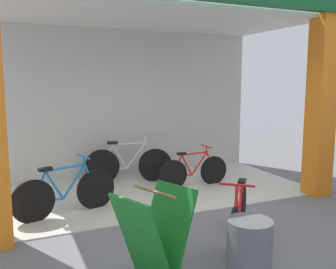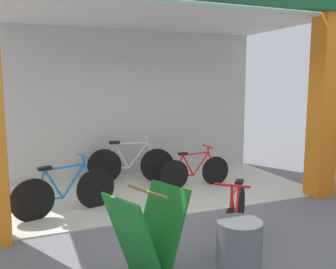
{
  "view_description": "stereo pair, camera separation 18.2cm",
  "coord_description": "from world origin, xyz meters",
  "px_view_note": "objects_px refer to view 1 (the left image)",
  "views": [
    {
      "loc": [
        -2.41,
        -4.79,
        2.02
      ],
      "look_at": [
        0.0,
        0.68,
        1.15
      ],
      "focal_mm": 39.38,
      "sensor_mm": 36.0,
      "label": 1
    },
    {
      "loc": [
        -2.24,
        -4.86,
        2.02
      ],
      "look_at": [
        0.0,
        0.68,
        1.15
      ],
      "focal_mm": 39.38,
      "sensor_mm": 36.0,
      "label": 2
    }
  ],
  "objects_px": {
    "bicycle_inside_1": "(194,171)",
    "bicycle_parked_0": "(239,217)",
    "sandwich_board_sign": "(154,235)",
    "bicycle_inside_2": "(129,164)",
    "trash_bin": "(249,268)",
    "bicycle_inside_0": "(66,193)"
  },
  "relations": [
    {
      "from": "bicycle_inside_0",
      "to": "bicycle_inside_2",
      "type": "xyz_separation_m",
      "value": [
        1.43,
        1.36,
        0.02
      ]
    },
    {
      "from": "bicycle_inside_1",
      "to": "bicycle_parked_0",
      "type": "xyz_separation_m",
      "value": [
        -0.62,
        -2.39,
        0.02
      ]
    },
    {
      "from": "bicycle_inside_1",
      "to": "bicycle_inside_0",
      "type": "bearing_deg",
      "value": -167.14
    },
    {
      "from": "bicycle_inside_1",
      "to": "bicycle_parked_0",
      "type": "height_order",
      "value": "bicycle_parked_0"
    },
    {
      "from": "bicycle_inside_0",
      "to": "sandwich_board_sign",
      "type": "height_order",
      "value": "sandwich_board_sign"
    },
    {
      "from": "bicycle_inside_0",
      "to": "bicycle_parked_0",
      "type": "relative_size",
      "value": 1.35
    },
    {
      "from": "bicycle_inside_1",
      "to": "bicycle_inside_2",
      "type": "height_order",
      "value": "bicycle_inside_2"
    },
    {
      "from": "bicycle_inside_0",
      "to": "bicycle_inside_1",
      "type": "relative_size",
      "value": 1.1
    },
    {
      "from": "sandwich_board_sign",
      "to": "trash_bin",
      "type": "bearing_deg",
      "value": -58.12
    },
    {
      "from": "trash_bin",
      "to": "bicycle_parked_0",
      "type": "bearing_deg",
      "value": 58.76
    },
    {
      "from": "bicycle_parked_0",
      "to": "trash_bin",
      "type": "distance_m",
      "value": 1.46
    },
    {
      "from": "bicycle_inside_2",
      "to": "trash_bin",
      "type": "xyz_separation_m",
      "value": [
        -0.33,
        -4.43,
        0.05
      ]
    },
    {
      "from": "bicycle_inside_2",
      "to": "sandwich_board_sign",
      "type": "distance_m",
      "value": 3.68
    },
    {
      "from": "bicycle_inside_0",
      "to": "sandwich_board_sign",
      "type": "bearing_deg",
      "value": -75.86
    },
    {
      "from": "bicycle_inside_2",
      "to": "bicycle_parked_0",
      "type": "bearing_deg",
      "value": -82.51
    },
    {
      "from": "bicycle_inside_1",
      "to": "bicycle_parked_0",
      "type": "bearing_deg",
      "value": -104.55
    },
    {
      "from": "bicycle_inside_1",
      "to": "trash_bin",
      "type": "xyz_separation_m",
      "value": [
        -1.38,
        -3.63,
        0.11
      ]
    },
    {
      "from": "bicycle_inside_1",
      "to": "bicycle_inside_2",
      "type": "xyz_separation_m",
      "value": [
        -1.04,
        0.8,
        0.07
      ]
    },
    {
      "from": "bicycle_parked_0",
      "to": "sandwich_board_sign",
      "type": "distance_m",
      "value": 1.35
    },
    {
      "from": "bicycle_parked_0",
      "to": "sandwich_board_sign",
      "type": "height_order",
      "value": "sandwich_board_sign"
    },
    {
      "from": "bicycle_inside_2",
      "to": "trash_bin",
      "type": "distance_m",
      "value": 4.45
    },
    {
      "from": "sandwich_board_sign",
      "to": "bicycle_inside_2",
      "type": "bearing_deg",
      "value": 76.34
    }
  ]
}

